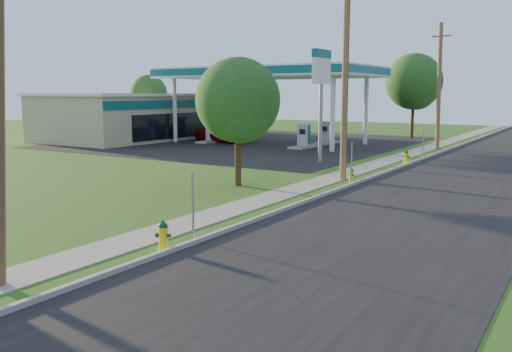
# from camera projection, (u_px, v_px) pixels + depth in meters

# --- Properties ---
(ground_plane) EXTENTS (140.00, 140.00, 0.00)m
(ground_plane) POSITION_uv_depth(u_px,v_px,m) (68.00, 282.00, 12.31)
(ground_plane) COLOR #2C561C
(ground_plane) RESTS_ON ground
(road) EXTENTS (8.00, 120.00, 0.02)m
(road) POSITION_uv_depth(u_px,v_px,m) (400.00, 220.00, 18.29)
(road) COLOR black
(road) RESTS_ON ground
(curb) EXTENTS (0.15, 120.00, 0.15)m
(curb) POSITION_uv_depth(u_px,v_px,m) (296.00, 205.00, 20.39)
(curb) COLOR gray
(curb) RESTS_ON ground
(sidewalk) EXTENTS (1.50, 120.00, 0.03)m
(sidewalk) POSITION_uv_depth(u_px,v_px,m) (256.00, 202.00, 21.33)
(sidewalk) COLOR gray
(sidewalk) RESTS_ON ground
(forecourt) EXTENTS (26.00, 28.00, 0.02)m
(forecourt) POSITION_uv_depth(u_px,v_px,m) (248.00, 142.00, 47.50)
(forecourt) COLOR black
(forecourt) RESTS_ON ground
(utility_pole_mid) EXTENTS (1.40, 0.32, 9.80)m
(utility_pole_mid) POSITION_uv_depth(u_px,v_px,m) (345.00, 78.00, 26.08)
(utility_pole_mid) COLOR brown
(utility_pole_mid) RESTS_ON ground
(utility_pole_far) EXTENTS (1.40, 0.32, 9.50)m
(utility_pole_far) POSITION_uv_depth(u_px,v_px,m) (439.00, 86.00, 41.14)
(utility_pole_far) COLOR brown
(utility_pole_far) RESTS_ON ground
(sign_post_near) EXTENTS (0.05, 0.04, 2.00)m
(sign_post_near) POSITION_uv_depth(u_px,v_px,m) (193.00, 207.00, 15.54)
(sign_post_near) COLOR gray
(sign_post_near) RESTS_ON ground
(sign_post_mid) EXTENTS (0.05, 0.04, 2.00)m
(sign_post_mid) POSITION_uv_depth(u_px,v_px,m) (352.00, 163.00, 25.40)
(sign_post_mid) COLOR gray
(sign_post_mid) RESTS_ON ground
(sign_post_far) EXTENTS (0.05, 0.04, 2.00)m
(sign_post_far) POSITION_uv_depth(u_px,v_px,m) (423.00, 143.00, 35.59)
(sign_post_far) COLOR gray
(sign_post_far) RESTS_ON ground
(gas_canopy) EXTENTS (18.18, 9.18, 6.40)m
(gas_canopy) POSITION_uv_depth(u_px,v_px,m) (268.00, 74.00, 45.55)
(gas_canopy) COLOR silver
(gas_canopy) RESTS_ON ground
(fuel_pump_nw) EXTENTS (1.20, 3.20, 1.90)m
(fuel_pump_nw) POSITION_uv_depth(u_px,v_px,m) (212.00, 134.00, 47.04)
(fuel_pump_nw) COLOR gray
(fuel_pump_nw) RESTS_ON ground
(fuel_pump_ne) EXTENTS (1.20, 3.20, 1.90)m
(fuel_pump_ne) POSITION_uv_depth(u_px,v_px,m) (304.00, 139.00, 42.28)
(fuel_pump_ne) COLOR gray
(fuel_pump_ne) RESTS_ON ground
(fuel_pump_sw) EXTENTS (1.20, 3.20, 1.90)m
(fuel_pump_sw) POSITION_uv_depth(u_px,v_px,m) (237.00, 132.00, 50.38)
(fuel_pump_sw) COLOR gray
(fuel_pump_sw) RESTS_ON ground
(fuel_pump_se) EXTENTS (1.20, 3.20, 1.90)m
(fuel_pump_se) POSITION_uv_depth(u_px,v_px,m) (326.00, 136.00, 45.63)
(fuel_pump_se) COLOR gray
(fuel_pump_se) RESTS_ON ground
(convenience_store) EXTENTS (10.40, 22.40, 4.25)m
(convenience_store) POSITION_uv_depth(u_px,v_px,m) (154.00, 115.00, 52.99)
(convenience_store) COLOR tan
(convenience_store) RESTS_ON ground
(price_pylon) EXTENTS (0.34, 2.04, 6.85)m
(price_pylon) POSITION_uv_depth(u_px,v_px,m) (321.00, 73.00, 32.67)
(price_pylon) COLOR gray
(price_pylon) RESTS_ON ground
(tree_verge) EXTENTS (3.88, 3.88, 5.88)m
(tree_verge) POSITION_uv_depth(u_px,v_px,m) (239.00, 104.00, 24.45)
(tree_verge) COLOR #352512
(tree_verge) RESTS_ON ground
(tree_lot) EXTENTS (5.26, 5.26, 7.98)m
(tree_lot) POSITION_uv_depth(u_px,v_px,m) (415.00, 84.00, 50.66)
(tree_lot) COLOR #352512
(tree_lot) RESTS_ON ground
(tree_back) EXTENTS (4.22, 4.22, 6.39)m
(tree_back) POSITION_uv_depth(u_px,v_px,m) (149.00, 94.00, 62.81)
(tree_back) COLOR #352512
(tree_back) RESTS_ON ground
(hydrant_near) EXTENTS (0.43, 0.39, 0.84)m
(hydrant_near) POSITION_uv_depth(u_px,v_px,m) (163.00, 236.00, 14.71)
(hydrant_near) COLOR yellow
(hydrant_near) RESTS_ON ground
(hydrant_mid) EXTENTS (0.36, 0.32, 0.69)m
(hydrant_mid) POSITION_uv_depth(u_px,v_px,m) (351.00, 175.00, 26.12)
(hydrant_mid) COLOR yellow
(hydrant_mid) RESTS_ON ground
(hydrant_far) EXTENTS (0.43, 0.39, 0.83)m
(hydrant_far) POSITION_uv_depth(u_px,v_px,m) (406.00, 157.00, 33.06)
(hydrant_far) COLOR #FFE000
(hydrant_far) RESTS_ON ground
(car_red) EXTENTS (5.81, 3.29, 1.53)m
(car_red) POSITION_uv_depth(u_px,v_px,m) (224.00, 134.00, 47.33)
(car_red) COLOR #66050B
(car_red) RESTS_ON ground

